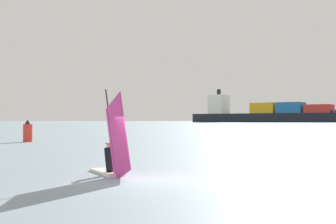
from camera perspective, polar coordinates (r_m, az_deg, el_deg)
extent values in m
plane|color=gray|center=(17.50, -3.78, -8.80)|extent=(4000.00, 4000.00, 0.00)
cube|color=white|center=(19.69, -8.03, -7.75)|extent=(2.17, 2.65, 0.12)
cylinder|color=black|center=(19.00, -7.45, -2.37)|extent=(0.88, 1.21, 3.62)
cube|color=#D8338C|center=(18.22, -6.59, -3.29)|extent=(1.74, 2.43, 3.73)
cylinder|color=black|center=(18.78, -7.20, -4.19)|extent=(1.13, 1.57, 0.04)
cylinder|color=black|center=(19.30, -7.70, -6.16)|extent=(0.62, 0.69, 1.08)
sphere|color=tan|center=(19.25, -7.69, -4.27)|extent=(0.22, 0.22, 0.22)
cube|color=black|center=(435.40, 16.22, -0.73)|extent=(203.31, 105.85, 8.87)
cube|color=silver|center=(464.63, 6.63, 0.99)|extent=(23.05, 26.03, 19.82)
cylinder|color=black|center=(465.27, 6.63, 2.57)|extent=(4.00, 4.00, 6.00)
cube|color=gold|center=(445.01, 12.45, 0.49)|extent=(29.89, 28.28, 10.40)
cube|color=#1E66AD|center=(436.74, 15.69, 0.53)|extent=(29.89, 28.28, 10.40)
cube|color=red|center=(429.89, 19.05, 0.40)|extent=(29.89, 28.28, 7.80)
cylinder|color=red|center=(49.75, -17.77, -2.62)|extent=(0.98, 0.98, 1.91)
cone|color=black|center=(49.73, -17.76, -1.23)|extent=(0.69, 0.69, 0.50)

